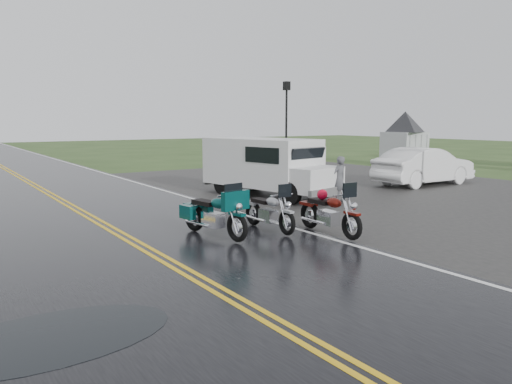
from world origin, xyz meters
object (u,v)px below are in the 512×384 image
Objects in this scene: motorcycle_red at (352,215)px; motorcycle_silver at (287,213)px; visitor_center at (405,125)px; van_white at (291,173)px; motorcycle_teal at (237,216)px; person_at_van at (339,181)px; sedan_white at (424,167)px; lamp_post_far_right at (286,126)px.

motorcycle_silver is at bearing 130.45° from motorcycle_red.
visitor_center is 15.96m from van_white.
van_white is (1.86, 4.61, 0.42)m from motorcycle_red.
motorcycle_teal is at bearing -149.49° from visitor_center.
person_at_van is (5.58, 2.78, 0.11)m from motorcycle_teal.
lamp_post_far_right is (-1.03, 8.10, 1.61)m from sedan_white.
visitor_center is at bearing 21.41° from motorcycle_teal.
motorcycle_silver is (-0.90, 1.17, -0.04)m from motorcycle_red.
motorcycle_red is 1.48m from motorcycle_silver.
person_at_van is 0.32× the size of lamp_post_far_right.
sedan_white reaches higher than person_at_van.
motorcycle_red is 16.10m from lamp_post_far_right.
van_white is 1.14× the size of sedan_white.
person_at_van reaches higher than motorcycle_silver.
visitor_center is at bearing 33.32° from motorcycle_silver.
person_at_van is 6.28m from sedan_white.
visitor_center reaches higher than motorcycle_red.
visitor_center is at bearing 15.84° from van_white.
lamp_post_far_right is (10.65, 12.33, 1.74)m from motorcycle_teal.
motorcycle_silver is at bearing -12.57° from motorcycle_teal.
visitor_center is 21.15m from motorcycle_teal.
van_white is 11.22m from lamp_post_far_right.
van_white is 1.12× the size of lamp_post_far_right.
motorcycle_teal is 6.23m from person_at_van.
visitor_center is at bearing -153.97° from person_at_van.
motorcycle_red is 0.45× the size of lamp_post_far_right.
lamp_post_far_right is at bearing 7.75° from sedan_white.
motorcycle_teal is 0.46× the size of lamp_post_far_right.
visitor_center reaches higher than sedan_white.
lamp_post_far_right reaches higher than sedan_white.
visitor_center is at bearing -12.22° from lamp_post_far_right.
motorcycle_red is 0.40× the size of van_white.
van_white is at bearing 71.05° from motorcycle_red.
lamp_post_far_right is (6.60, 8.97, 1.33)m from van_white.
van_white is 1.65m from person_at_van.
van_white is (2.76, 3.43, 0.46)m from motorcycle_silver.
visitor_center reaches higher than motorcycle_teal.
visitor_center reaches higher than person_at_van.
visitor_center is 7.55× the size of motorcycle_red.
van_white is at bearing 51.92° from motorcycle_silver.
sedan_white is (6.11, 1.45, 0.01)m from person_at_van.
visitor_center is 9.30m from sedan_white.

